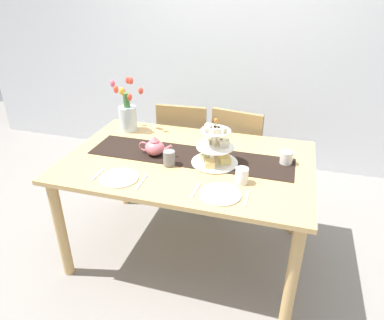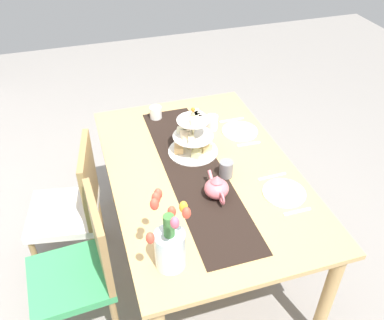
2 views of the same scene
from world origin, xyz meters
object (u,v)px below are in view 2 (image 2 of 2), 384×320
object	(u,v)px
fork_right	(249,144)
mug_grey	(226,169)
cream_jug	(156,113)
mug_white_text	(212,123)
knife_right	(231,120)
tiered_cake_stand	(193,138)
fork_left	(297,212)
dining_table	(202,183)
chair_right	(74,204)
teapot	(217,188)
dinner_plate_left	(284,193)
dinner_plate_right	(240,131)
knife_left	(272,176)
chair_left	(82,267)
tulip_vase	(170,243)

from	to	relation	value
fork_right	mug_grey	bearing A→B (deg)	134.77
cream_jug	mug_white_text	xyz separation A→B (m)	(-0.23, -0.32, 0.01)
knife_right	tiered_cake_stand	bearing A→B (deg)	126.24
fork_left	fork_right	size ratio (longest dim) A/B	1.00
fork_left	dining_table	bearing A→B (deg)	37.20
tiered_cake_stand	chair_right	bearing A→B (deg)	86.15
chair_right	teapot	xyz separation A→B (m)	(-0.47, -0.75, 0.33)
mug_white_text	dinner_plate_left	bearing A→B (deg)	-167.24
chair_right	teapot	distance (m)	0.94
mug_white_text	fork_right	bearing A→B (deg)	-145.62
dinner_plate_left	mug_grey	world-z (taller)	mug_grey
dinner_plate_right	mug_grey	bearing A→B (deg)	147.74
teapot	knife_left	distance (m)	0.36
knife_right	mug_white_text	bearing A→B (deg)	109.33
tiered_cake_stand	fork_left	bearing A→B (deg)	-151.32
chair_right	mug_grey	distance (m)	0.97
dinner_plate_right	mug_grey	size ratio (longest dim) A/B	2.42
knife_right	fork_right	bearing A→B (deg)	180.00
chair_right	cream_jug	size ratio (longest dim) A/B	10.71
dining_table	chair_right	distance (m)	0.80
dining_table	tiered_cake_stand	world-z (taller)	tiered_cake_stand
cream_jug	fork_left	size ratio (longest dim) A/B	0.57
knife_right	knife_left	bearing A→B (deg)	180.00
chair_left	mug_white_text	distance (m)	1.19
teapot	knife_right	size ratio (longest dim) A/B	1.40
tulip_vase	fork_right	bearing A→B (deg)	-43.33
dinner_plate_right	knife_left	bearing A→B (deg)	180.00
mug_white_text	fork_left	bearing A→B (deg)	-169.36
chair_left	dinner_plate_left	xyz separation A→B (m)	(-0.06, -1.10, 0.28)
tiered_cake_stand	knife_right	size ratio (longest dim) A/B	1.79
cream_jug	dinner_plate_left	distance (m)	1.06
mug_white_text	mug_grey	bearing A→B (deg)	169.91
tiered_cake_stand	knife_left	bearing A→B (deg)	-135.28
chair_right	mug_white_text	size ratio (longest dim) A/B	9.58
dining_table	fork_left	size ratio (longest dim) A/B	10.75
teapot	dinner_plate_left	distance (m)	0.37
dinner_plate_right	cream_jug	bearing A→B (deg)	55.89
dining_table	teapot	distance (m)	0.28
knife_right	dinner_plate_left	bearing A→B (deg)	180.00
knife_right	fork_left	bearing A→B (deg)	180.00
cream_jug	fork_left	world-z (taller)	cream_jug
cream_jug	fork_left	xyz separation A→B (m)	(-1.09, -0.48, -0.04)
dining_table	mug_white_text	xyz separation A→B (m)	(0.39, -0.19, 0.15)
cream_jug	fork_right	world-z (taller)	cream_jug
chair_left	knife_left	bearing A→B (deg)	-85.63
teapot	cream_jug	distance (m)	0.86
tiered_cake_stand	knife_left	world-z (taller)	tiered_cake_stand
teapot	mug_grey	size ratio (longest dim) A/B	2.51
fork_right	teapot	bearing A→B (deg)	137.45
teapot	dinner_plate_left	xyz separation A→B (m)	(-0.09, -0.35, -0.05)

